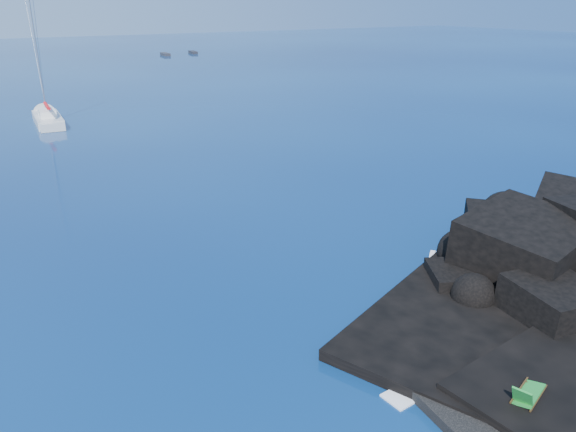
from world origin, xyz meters
The scene contains 8 objects.
beach centered at (4.50, 0.50, 0.00)m, with size 8.50×6.00×0.70m, color black.
surf_foam centered at (5.00, 5.00, 0.00)m, with size 10.00×8.00×0.06m, color white, non-canonical shape.
sailboat centered at (-2.01, 52.83, 0.00)m, with size 2.41×11.51×12.06m, color silver, non-canonical shape.
deck_chair centered at (3.03, 0.28, 0.89)m, with size 1.57×0.69×1.08m, color #1D822E, non-canonical shape.
towel centered at (3.57, 0.13, 0.37)m, with size 1.82×0.86×0.05m, color white.
sunbather centered at (3.57, 0.13, 0.51)m, with size 1.65×0.40×0.22m, color #AE775B, non-canonical shape.
distant_boat_a centered at (33.31, 118.04, 0.00)m, with size 1.31×4.22×0.56m, color #28272D.
distant_boat_b centered at (40.57, 119.65, 0.00)m, with size 1.26×4.07×0.54m, color black.
Camera 1 is at (-10.21, -7.76, 11.68)m, focal length 35.00 mm.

